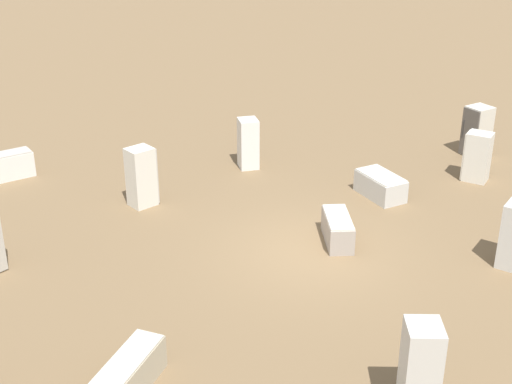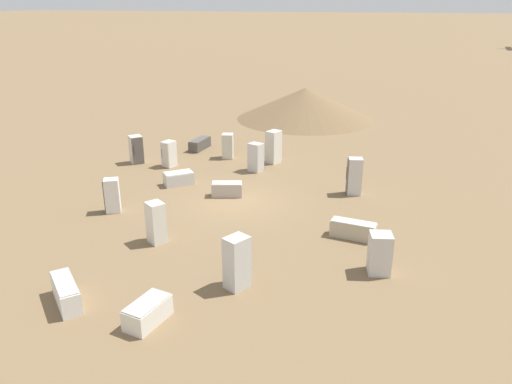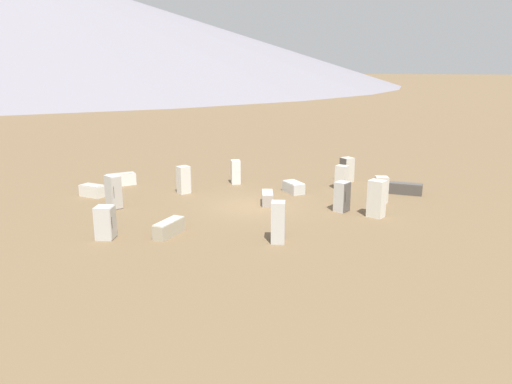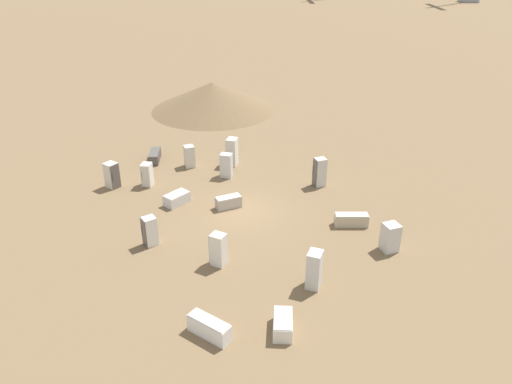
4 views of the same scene
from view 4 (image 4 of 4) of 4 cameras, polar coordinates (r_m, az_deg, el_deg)
ground_plane at (r=28.15m, az=-1.73°, el=-2.23°), size 1000.00×1000.00×0.00m
dirt_mound at (r=44.69m, az=-4.97°, el=10.85°), size 10.88×10.88×2.49m
discarded_fridge_0 at (r=25.34m, az=15.08°, el=-5.02°), size 0.96×0.93×1.47m
discarded_fridge_1 at (r=30.88m, az=7.28°, el=2.26°), size 0.76×0.84×1.81m
discarded_fridge_2 at (r=20.06m, az=-5.38°, el=-15.18°), size 1.56×1.80×0.79m
discarded_fridge_3 at (r=20.22m, az=3.07°, el=-14.86°), size 1.51×0.87×0.68m
discarded_fridge_4 at (r=31.44m, az=-12.35°, el=1.94°), size 0.81×0.69×1.47m
discarded_fridge_5 at (r=25.44m, az=-12.06°, el=-4.40°), size 0.82×0.85×1.54m
discarded_fridge_6 at (r=33.52m, az=-2.76°, el=4.61°), size 0.92×0.84×1.89m
discarded_fridge_7 at (r=22.18m, az=6.69°, el=-8.78°), size 0.95×0.84×1.80m
discarded_fridge_8 at (r=33.60m, az=-7.63°, el=4.07°), size 0.86×0.80×1.48m
discarded_fridge_9 at (r=28.43m, az=-3.16°, el=-1.15°), size 1.11×1.57×0.69m
discarded_fridge_10 at (r=31.91m, az=-3.40°, el=3.07°), size 0.79×0.85×1.57m
discarded_fridge_11 at (r=29.14m, az=-9.04°, el=-0.76°), size 1.60×1.56×0.66m
discarded_fridge_12 at (r=23.50m, az=-4.34°, el=-6.57°), size 0.83×0.88×1.65m
discarded_fridge_13 at (r=31.75m, az=-16.15°, el=1.86°), size 0.97×0.99×1.60m
discarded_fridge_14 at (r=27.14m, az=10.84°, el=-3.15°), size 0.62×1.80×0.69m
discarded_fridge_15 at (r=35.06m, az=-11.50°, el=4.05°), size 1.93×0.70×0.66m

